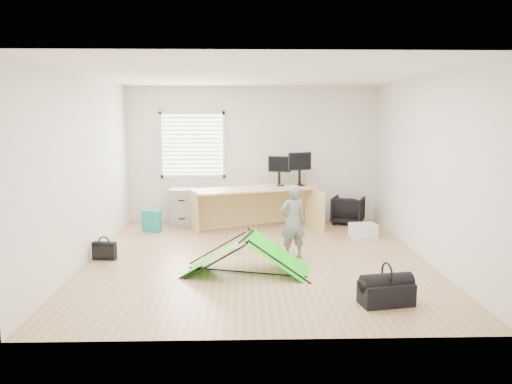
{
  "coord_description": "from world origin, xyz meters",
  "views": [
    {
      "loc": [
        -0.21,
        -7.26,
        2.13
      ],
      "look_at": [
        0.0,
        0.4,
        0.95
      ],
      "focal_mm": 35.0,
      "sensor_mm": 36.0,
      "label": 1
    }
  ],
  "objects_px": {
    "person": "(293,222)",
    "storage_crate": "(363,230)",
    "office_chair": "(348,210)",
    "desk": "(254,209)",
    "filing_cabinet": "(184,206)",
    "thermos": "(304,180)",
    "monitor_right": "(300,173)",
    "monitor_left": "(279,175)",
    "laptop_bag": "(104,251)",
    "kite": "(247,255)",
    "duffel_bag": "(386,294)"
  },
  "relations": [
    {
      "from": "desk",
      "to": "monitor_left",
      "type": "relative_size",
      "value": 5.31
    },
    {
      "from": "office_chair",
      "to": "desk",
      "type": "bearing_deg",
      "value": 37.04
    },
    {
      "from": "filing_cabinet",
      "to": "duffel_bag",
      "type": "height_order",
      "value": "filing_cabinet"
    },
    {
      "from": "laptop_bag",
      "to": "person",
      "type": "bearing_deg",
      "value": 10.75
    },
    {
      "from": "office_chair",
      "to": "storage_crate",
      "type": "bearing_deg",
      "value": 114.48
    },
    {
      "from": "office_chair",
      "to": "storage_crate",
      "type": "relative_size",
      "value": 1.36
    },
    {
      "from": "monitor_left",
      "to": "monitor_right",
      "type": "height_order",
      "value": "monitor_right"
    },
    {
      "from": "kite",
      "to": "duffel_bag",
      "type": "relative_size",
      "value": 2.82
    },
    {
      "from": "office_chair",
      "to": "filing_cabinet",
      "type": "bearing_deg",
      "value": 23.21
    },
    {
      "from": "duffel_bag",
      "to": "office_chair",
      "type": "bearing_deg",
      "value": 73.35
    },
    {
      "from": "monitor_right",
      "to": "thermos",
      "type": "height_order",
      "value": "monitor_right"
    },
    {
      "from": "office_chair",
      "to": "person",
      "type": "distance_m",
      "value": 2.78
    },
    {
      "from": "filing_cabinet",
      "to": "laptop_bag",
      "type": "xyz_separation_m",
      "value": [
        -0.91,
        -2.38,
        -0.23
      ]
    },
    {
      "from": "monitor_left",
      "to": "duffel_bag",
      "type": "xyz_separation_m",
      "value": [
        0.92,
        -4.15,
        -0.87
      ]
    },
    {
      "from": "person",
      "to": "storage_crate",
      "type": "xyz_separation_m",
      "value": [
        1.38,
        1.28,
        -0.44
      ]
    },
    {
      "from": "person",
      "to": "office_chair",
      "type": "bearing_deg",
      "value": -138.77
    },
    {
      "from": "filing_cabinet",
      "to": "person",
      "type": "xyz_separation_m",
      "value": [
        1.9,
        -2.4,
        0.2
      ]
    },
    {
      "from": "kite",
      "to": "duffel_bag",
      "type": "distance_m",
      "value": 1.97
    },
    {
      "from": "filing_cabinet",
      "to": "monitor_right",
      "type": "height_order",
      "value": "monitor_right"
    },
    {
      "from": "office_chair",
      "to": "person",
      "type": "height_order",
      "value": "person"
    },
    {
      "from": "filing_cabinet",
      "to": "thermos",
      "type": "relative_size",
      "value": 3.23
    },
    {
      "from": "office_chair",
      "to": "monitor_right",
      "type": "bearing_deg",
      "value": 31.82
    },
    {
      "from": "thermos",
      "to": "office_chair",
      "type": "bearing_deg",
      "value": 8.42
    },
    {
      "from": "desk",
      "to": "duffel_bag",
      "type": "relative_size",
      "value": 3.91
    },
    {
      "from": "office_chair",
      "to": "storage_crate",
      "type": "xyz_separation_m",
      "value": [
        0.03,
        -1.14,
        -0.15
      ]
    },
    {
      "from": "kite",
      "to": "thermos",
      "type": "bearing_deg",
      "value": 85.05
    },
    {
      "from": "desk",
      "to": "office_chair",
      "type": "distance_m",
      "value": 1.94
    },
    {
      "from": "storage_crate",
      "to": "duffel_bag",
      "type": "bearing_deg",
      "value": -98.95
    },
    {
      "from": "monitor_left",
      "to": "laptop_bag",
      "type": "xyz_separation_m",
      "value": [
        -2.77,
        -2.25,
        -0.87
      ]
    },
    {
      "from": "person",
      "to": "laptop_bag",
      "type": "height_order",
      "value": "person"
    },
    {
      "from": "desk",
      "to": "monitor_left",
      "type": "xyz_separation_m",
      "value": [
        0.49,
        0.32,
        0.6
      ]
    },
    {
      "from": "person",
      "to": "kite",
      "type": "xyz_separation_m",
      "value": [
        -0.69,
        -0.69,
        -0.3
      ]
    },
    {
      "from": "thermos",
      "to": "monitor_right",
      "type": "bearing_deg",
      "value": -167.16
    },
    {
      "from": "storage_crate",
      "to": "monitor_right",
      "type": "bearing_deg",
      "value": 136.13
    },
    {
      "from": "laptop_bag",
      "to": "office_chair",
      "type": "bearing_deg",
      "value": 41.11
    },
    {
      "from": "office_chair",
      "to": "monitor_left",
      "type": "bearing_deg",
      "value": 29.09
    },
    {
      "from": "monitor_right",
      "to": "duffel_bag",
      "type": "height_order",
      "value": "monitor_right"
    },
    {
      "from": "duffel_bag",
      "to": "monitor_left",
      "type": "bearing_deg",
      "value": 92.03
    },
    {
      "from": "desk",
      "to": "filing_cabinet",
      "type": "xyz_separation_m",
      "value": [
        -1.37,
        0.46,
        -0.03
      ]
    },
    {
      "from": "monitor_left",
      "to": "person",
      "type": "relative_size",
      "value": 0.39
    },
    {
      "from": "laptop_bag",
      "to": "duffel_bag",
      "type": "xyz_separation_m",
      "value": [
        3.69,
        -1.9,
        -0.0
      ]
    },
    {
      "from": "monitor_left",
      "to": "storage_crate",
      "type": "distance_m",
      "value": 1.93
    },
    {
      "from": "kite",
      "to": "storage_crate",
      "type": "height_order",
      "value": "kite"
    },
    {
      "from": "desk",
      "to": "monitor_right",
      "type": "height_order",
      "value": "monitor_right"
    },
    {
      "from": "monitor_right",
      "to": "desk",
      "type": "bearing_deg",
      "value": 174.92
    },
    {
      "from": "filing_cabinet",
      "to": "thermos",
      "type": "height_order",
      "value": "thermos"
    },
    {
      "from": "kite",
      "to": "storage_crate",
      "type": "relative_size",
      "value": 3.79
    },
    {
      "from": "filing_cabinet",
      "to": "office_chair",
      "type": "distance_m",
      "value": 3.25
    },
    {
      "from": "monitor_right",
      "to": "kite",
      "type": "xyz_separation_m",
      "value": [
        -1.05,
        -2.95,
        -0.77
      ]
    },
    {
      "from": "monitor_right",
      "to": "duffel_bag",
      "type": "bearing_deg",
      "value": -107.52
    }
  ]
}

